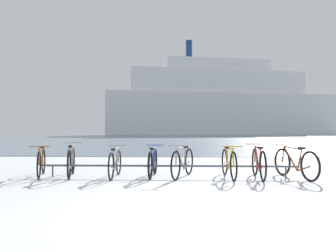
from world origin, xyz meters
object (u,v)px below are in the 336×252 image
at_px(bicycle_1, 71,161).
at_px(bicycle_3, 153,163).
at_px(bicycle_5, 229,163).
at_px(bicycle_7, 295,163).
at_px(ferry_ship, 221,104).
at_px(bicycle_4, 183,162).
at_px(bicycle_2, 115,163).
at_px(bicycle_6, 259,163).
at_px(bicycle_0, 41,162).

distance_m(bicycle_1, bicycle_3, 2.00).
distance_m(bicycle_5, bicycle_7, 1.55).
height_order(bicycle_5, ferry_ship, ferry_ship).
xyz_separation_m(bicycle_1, bicycle_7, (5.38, 0.01, -0.01)).
bearing_deg(bicycle_4, bicycle_2, -175.67).
xyz_separation_m(bicycle_5, ferry_ship, (7.26, 79.21, 7.63)).
bearing_deg(bicycle_4, bicycle_1, -179.12).
relative_size(bicycle_1, bicycle_5, 0.98).
relative_size(bicycle_1, bicycle_6, 0.99).
distance_m(bicycle_0, bicycle_4, 3.48).
xyz_separation_m(bicycle_7, ferry_ship, (5.72, 79.20, 7.63)).
distance_m(bicycle_0, ferry_ship, 80.45).
bearing_deg(bicycle_0, bicycle_6, -0.43).
bearing_deg(bicycle_0, bicycle_7, 0.03).
relative_size(bicycle_1, bicycle_7, 0.99).
relative_size(bicycle_3, bicycle_4, 0.95).
distance_m(bicycle_5, bicycle_6, 0.69).
bearing_deg(bicycle_6, bicycle_7, 2.89).
relative_size(bicycle_5, ferry_ship, 0.03).
distance_m(bicycle_7, ferry_ship, 79.78).
bearing_deg(bicycle_6, bicycle_5, 176.77).
bearing_deg(bicycle_7, ferry_ship, 85.87).
height_order(bicycle_0, bicycle_3, bicycle_3).
bearing_deg(bicycle_6, ferry_ship, 85.26).
bearing_deg(bicycle_5, bicycle_6, -3.23).
xyz_separation_m(bicycle_1, ferry_ship, (11.09, 79.22, 7.62)).
xyz_separation_m(bicycle_3, bicycle_6, (2.52, -0.13, 0.02)).
bearing_deg(bicycle_7, bicycle_1, -179.89).
relative_size(bicycle_0, bicycle_5, 0.92).
bearing_deg(bicycle_3, bicycle_1, -177.11).
height_order(bicycle_0, bicycle_7, bicycle_7).
relative_size(bicycle_0, bicycle_2, 0.95).
bearing_deg(bicycle_4, bicycle_5, -1.87).
height_order(bicycle_1, bicycle_2, bicycle_1).
bearing_deg(bicycle_6, bicycle_4, 177.60).
xyz_separation_m(bicycle_0, bicycle_1, (0.75, -0.01, 0.02)).
bearing_deg(bicycle_3, ferry_ship, 83.44).
relative_size(bicycle_0, bicycle_1, 0.95).
distance_m(bicycle_3, bicycle_5, 1.83).
xyz_separation_m(bicycle_1, bicycle_4, (2.73, 0.04, -0.01)).
distance_m(bicycle_3, bicycle_7, 3.38).
bearing_deg(bicycle_6, bicycle_0, 179.57).
relative_size(bicycle_2, bicycle_5, 0.97).
xyz_separation_m(bicycle_2, bicycle_5, (2.72, 0.09, 0.01)).
bearing_deg(bicycle_3, bicycle_2, -168.43).
bearing_deg(ferry_ship, bicycle_4, -96.03).
distance_m(bicycle_3, ferry_ship, 80.00).
bearing_deg(bicycle_1, bicycle_5, 0.09).
height_order(bicycle_0, bicycle_5, bicycle_5).
xyz_separation_m(bicycle_0, bicycle_2, (1.86, -0.09, -0.00)).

